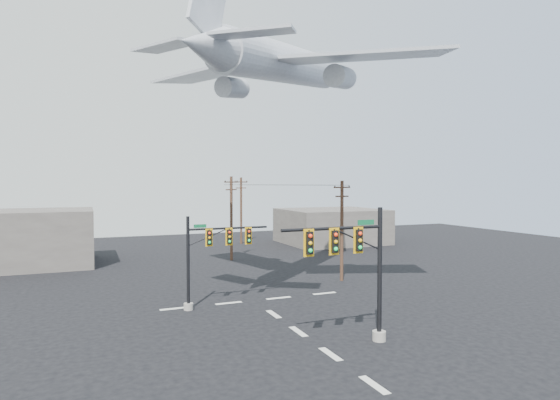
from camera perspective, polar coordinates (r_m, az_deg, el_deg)
name	(u,v)px	position (r m, az deg, el deg)	size (l,w,h in m)	color
ground	(330,354)	(25.71, 6.17, -18.19)	(120.00, 120.00, 0.00)	black
lane_markings	(289,325)	(30.25, 1.15, -15.01)	(14.00, 21.20, 0.01)	beige
signal_mast_near	(358,268)	(26.23, 9.44, -8.21)	(6.38, 0.83, 7.55)	gray
signal_mast_far	(209,256)	(33.78, -8.65, -6.78)	(6.20, 0.72, 6.58)	gray
utility_pole_a	(342,229)	(42.85, 7.54, -3.47)	(1.82, 0.38, 9.11)	#4B2F20
utility_pole_b	(231,216)	(54.03, -5.95, -2.01)	(1.86, 0.84, 9.66)	#4B2F20
utility_pole_c	(241,209)	(68.57, -4.76, -1.11)	(1.99, 0.33, 9.71)	#4B2F20
power_lines	(257,184)	(54.22, -2.86, 2.01)	(7.74, 28.32, 0.30)	black
airliner	(285,65)	(38.09, 0.56, 16.17)	(22.90, 21.95, 7.12)	silver
building_left	(1,239)	(57.09, -30.89, -4.14)	(18.00, 10.00, 6.00)	#615B55
building_right	(331,226)	(70.07, 6.29, -3.16)	(14.00, 12.00, 5.00)	#615B55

